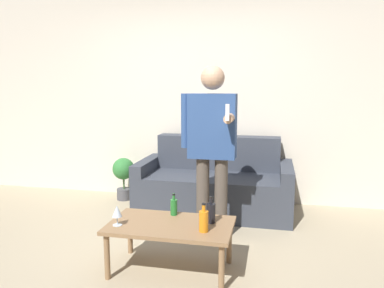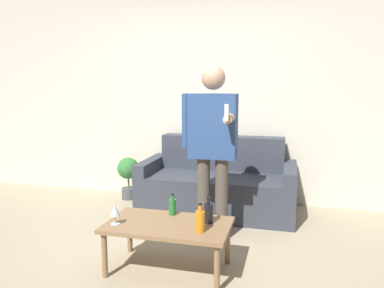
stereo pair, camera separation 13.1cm
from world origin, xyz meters
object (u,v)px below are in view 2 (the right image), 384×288
Objects in this scene: coffee_table at (168,228)px; bottle_orange at (200,221)px; couch at (218,185)px; person_standing_front at (212,140)px.

coffee_table is 4.48× the size of bottle_orange.
person_standing_front is at bearing -83.60° from couch.
coffee_table is at bearing -94.22° from couch.
coffee_table is 0.95m from person_standing_front.
person_standing_front is (0.21, 0.70, 0.62)m from coffee_table.
person_standing_front is at bearing 95.44° from bottle_orange.
couch is 1.66m from bottle_orange.
coffee_table is 0.33m from bottle_orange.
person_standing_front reaches higher than coffee_table.
bottle_orange is at bearing -84.07° from couch.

